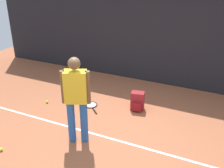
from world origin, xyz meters
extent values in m
plane|color=#9E5638|center=(0.00, 0.00, 0.00)|extent=(12.00, 12.00, 0.00)
cube|color=black|center=(0.00, 3.00, 1.47)|extent=(10.00, 0.10, 2.93)
cube|color=white|center=(0.00, 0.03, 0.00)|extent=(9.00, 0.05, 0.00)
cylinder|color=#2659A5|center=(-0.29, -0.22, 0.42)|extent=(0.14, 0.14, 0.85)
cylinder|color=#2659A5|center=(-0.51, -0.31, 0.42)|extent=(0.14, 0.14, 0.85)
cube|color=yellow|center=(-0.40, -0.27, 1.15)|extent=(0.45, 0.36, 0.60)
sphere|color=brown|center=(-0.40, -0.27, 1.59)|extent=(0.22, 0.22, 0.22)
cylinder|color=brown|center=(-0.20, -0.18, 1.14)|extent=(0.09, 0.09, 0.62)
cylinder|color=brown|center=(-0.60, -0.35, 1.14)|extent=(0.09, 0.09, 0.62)
cylinder|color=black|center=(-0.64, 0.82, 0.01)|extent=(0.24, 0.23, 0.03)
torus|color=black|center=(-0.86, 1.03, 0.01)|extent=(0.46, 0.46, 0.02)
cylinder|color=#B2B2B2|center=(-0.86, 1.03, 0.01)|extent=(0.39, 0.39, 0.00)
cube|color=maroon|center=(0.22, 1.33, 0.22)|extent=(0.33, 0.26, 0.44)
cube|color=maroon|center=(0.25, 1.19, 0.14)|extent=(0.23, 0.12, 0.20)
sphere|color=#CCE033|center=(-1.52, -1.15, 0.03)|extent=(0.07, 0.07, 0.07)
sphere|color=#CCE033|center=(-1.88, 0.68, 0.03)|extent=(0.07, 0.07, 0.07)
camera|label=1|loc=(2.00, -3.91, 3.22)|focal=43.47mm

